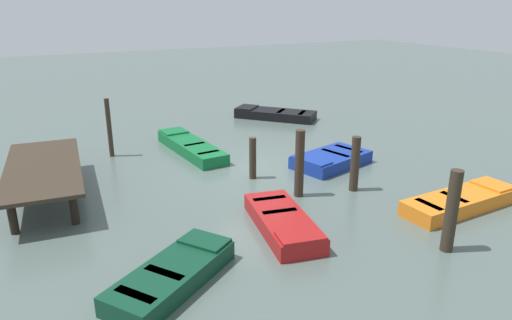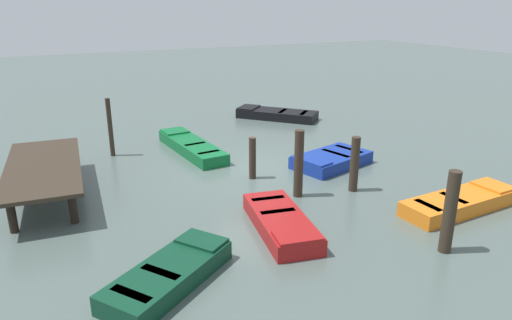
{
  "view_description": "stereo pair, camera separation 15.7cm",
  "coord_description": "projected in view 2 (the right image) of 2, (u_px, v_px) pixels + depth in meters",
  "views": [
    {
      "loc": [
        -12.73,
        6.49,
        5.24
      ],
      "look_at": [
        0.0,
        0.0,
        0.35
      ],
      "focal_mm": 32.69,
      "sensor_mm": 36.0,
      "label": 1
    },
    {
      "loc": [
        -12.8,
        6.35,
        5.24
      ],
      "look_at": [
        0.0,
        0.0,
        0.35
      ],
      "focal_mm": 32.69,
      "sensor_mm": 36.0,
      "label": 2
    }
  ],
  "objects": [
    {
      "name": "mooring_piling_near_right",
      "position": [
        252.0,
        158.0,
        14.32
      ],
      "size": [
        0.22,
        0.22,
        1.32
      ],
      "primitive_type": "cylinder",
      "color": "#33281E",
      "rests_on": "ground_plane"
    },
    {
      "name": "mooring_piling_mid_left",
      "position": [
        110.0,
        127.0,
        16.31
      ],
      "size": [
        0.16,
        0.16,
        2.08
      ],
      "primitive_type": "cylinder",
      "color": "#33281E",
      "rests_on": "ground_plane"
    },
    {
      "name": "dock_segment",
      "position": [
        43.0,
        169.0,
        12.89
      ],
      "size": [
        5.21,
        2.35,
        0.95
      ],
      "rotation": [
        0.0,
        0.0,
        -0.08
      ],
      "color": "#33281E",
      "rests_on": "ground_plane"
    },
    {
      "name": "rowboat_red",
      "position": [
        281.0,
        222.0,
        11.16
      ],
      "size": [
        3.11,
        1.64,
        0.46
      ],
      "rotation": [
        0.0,
        0.0,
        2.96
      ],
      "color": "maroon",
      "rests_on": "ground_plane"
    },
    {
      "name": "rowboat_green",
      "position": [
        191.0,
        146.0,
        16.98
      ],
      "size": [
        4.14,
        1.34,
        0.46
      ],
      "rotation": [
        0.0,
        0.0,
        0.08
      ],
      "color": "#0F602D",
      "rests_on": "ground_plane"
    },
    {
      "name": "mooring_piling_mid_right",
      "position": [
        450.0,
        212.0,
        9.99
      ],
      "size": [
        0.27,
        0.27,
        1.89
      ],
      "primitive_type": "cylinder",
      "color": "#33281E",
      "rests_on": "ground_plane"
    },
    {
      "name": "mooring_piling_near_left",
      "position": [
        299.0,
        164.0,
        12.9
      ],
      "size": [
        0.26,
        0.26,
        1.93
      ],
      "primitive_type": "cylinder",
      "color": "#33281E",
      "rests_on": "ground_plane"
    },
    {
      "name": "rowboat_black",
      "position": [
        276.0,
        114.0,
        21.79
      ],
      "size": [
        3.57,
        3.39,
        0.46
      ],
      "rotation": [
        0.0,
        0.0,
        0.73
      ],
      "color": "black",
      "rests_on": "ground_plane"
    },
    {
      "name": "rowboat_dark_green",
      "position": [
        169.0,
        274.0,
        9.04
      ],
      "size": [
        2.53,
        2.99,
        0.46
      ],
      "rotation": [
        0.0,
        0.0,
        5.31
      ],
      "color": "#0C3823",
      "rests_on": "ground_plane"
    },
    {
      "name": "rowboat_orange",
      "position": [
        460.0,
        202.0,
        12.28
      ],
      "size": [
        1.2,
        3.47,
        0.46
      ],
      "rotation": [
        0.0,
        0.0,
        4.76
      ],
      "color": "orange",
      "rests_on": "ground_plane"
    },
    {
      "name": "ground_plane",
      "position": [
        256.0,
        170.0,
        15.21
      ],
      "size": [
        80.0,
        80.0,
        0.0
      ],
      "primitive_type": "plane",
      "color": "#4C5B56"
    },
    {
      "name": "mooring_piling_far_right",
      "position": [
        355.0,
        164.0,
        13.32
      ],
      "size": [
        0.25,
        0.25,
        1.62
      ],
      "primitive_type": "cylinder",
      "color": "#33281E",
      "rests_on": "ground_plane"
    },
    {
      "name": "rowboat_blue",
      "position": [
        331.0,
        160.0,
        15.55
      ],
      "size": [
        2.1,
        2.9,
        0.46
      ],
      "rotation": [
        0.0,
        0.0,
        1.83
      ],
      "color": "navy",
      "rests_on": "ground_plane"
    }
  ]
}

